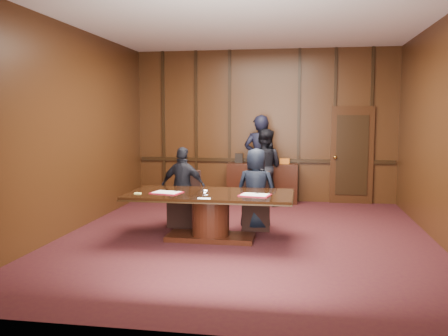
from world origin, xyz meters
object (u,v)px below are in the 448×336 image
object	(u,v)px
signatory_left	(183,187)
conference_table	(211,208)
witness_left	(260,159)
sideboard	(262,181)
signatory_right	(256,189)
witness_right	(264,167)

from	to	relation	value
signatory_left	conference_table	bearing A→B (deg)	136.41
conference_table	witness_left	world-z (taller)	witness_left
witness_left	sideboard	bearing A→B (deg)	-104.45
signatory_right	witness_right	xyz separation A→B (m)	(-0.04, 2.36, 0.13)
signatory_left	sideboard	bearing A→B (deg)	-106.81
sideboard	signatory_right	world-z (taller)	sideboard
signatory_left	witness_left	world-z (taller)	witness_left
signatory_right	conference_table	bearing A→B (deg)	56.28
conference_table	sideboard	bearing A→B (deg)	81.06
witness_left	witness_right	xyz separation A→B (m)	(0.10, -0.15, -0.15)
sideboard	signatory_left	distance (m)	2.93
sideboard	signatory_right	xyz separation A→B (m)	(0.10, -2.67, 0.23)
conference_table	witness_right	distance (m)	3.23
signatory_left	signatory_right	xyz separation A→B (m)	(1.30, 0.00, -0.00)
conference_table	witness_right	size ratio (longest dim) A/B	1.54
sideboard	signatory_left	xyz separation A→B (m)	(-1.20, -2.67, 0.23)
conference_table	signatory_right	xyz separation A→B (m)	(0.65, 0.80, 0.20)
conference_table	signatory_left	bearing A→B (deg)	129.09
signatory_left	witness_right	size ratio (longest dim) A/B	0.84
witness_left	signatory_right	bearing A→B (deg)	93.26
signatory_left	signatory_right	bearing A→B (deg)	-172.68
signatory_left	witness_left	bearing A→B (deg)	-107.39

